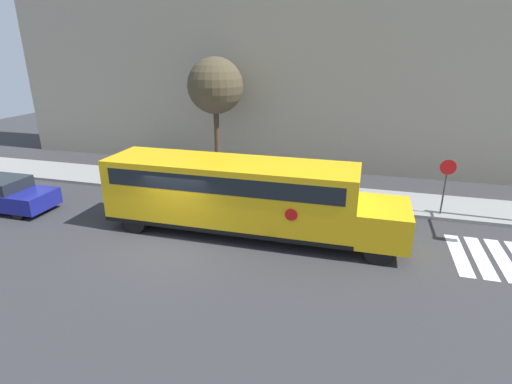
% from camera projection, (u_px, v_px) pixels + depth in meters
% --- Properties ---
extents(ground_plane, '(60.00, 60.00, 0.00)m').
position_uv_depth(ground_plane, '(174.00, 244.00, 14.96)').
color(ground_plane, '#333335').
extents(sidewalk_strip, '(44.00, 3.00, 0.15)m').
position_uv_depth(sidewalk_strip, '(230.00, 187.00, 20.83)').
color(sidewalk_strip, gray).
rests_on(sidewalk_strip, ground).
extents(building_backdrop, '(32.00, 4.00, 13.85)m').
position_uv_depth(building_backdrop, '(262.00, 48.00, 24.39)').
color(building_backdrop, '#9E937F').
rests_on(building_backdrop, ground).
extents(school_bus, '(11.48, 2.57, 2.89)m').
position_uv_depth(school_bus, '(240.00, 193.00, 15.34)').
color(school_bus, yellow).
rests_on(school_bus, ground).
extents(parked_car, '(4.74, 1.86, 1.46)m').
position_uv_depth(parked_car, '(1.00, 193.00, 18.04)').
color(parked_car, navy).
rests_on(parked_car, ground).
extents(stop_sign, '(0.65, 0.10, 2.58)m').
position_uv_depth(stop_sign, '(446.00, 180.00, 16.81)').
color(stop_sign, '#38383A').
rests_on(stop_sign, ground).
extents(tree_near_sidewalk, '(3.07, 3.07, 6.53)m').
position_uv_depth(tree_near_sidewalk, '(215.00, 86.00, 21.82)').
color(tree_near_sidewalk, '#423323').
rests_on(tree_near_sidewalk, ground).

